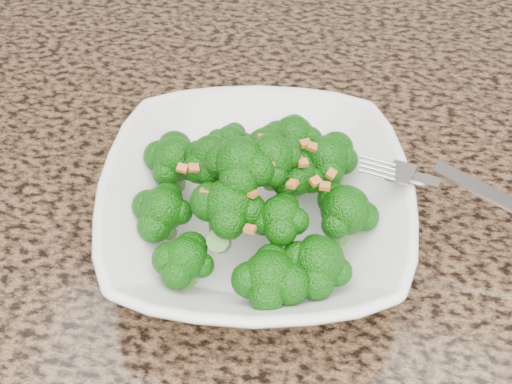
# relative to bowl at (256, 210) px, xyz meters

# --- Properties ---
(cabinet) EXTENTS (1.55, 0.95, 0.87)m
(cabinet) POSITION_rel_bowl_xyz_m (-0.06, 0.09, -0.49)
(cabinet) COLOR #351F15
(cabinet) RESTS_ON ground
(granite_counter) EXTENTS (1.64, 1.04, 0.03)m
(granite_counter) POSITION_rel_bowl_xyz_m (-0.06, 0.09, -0.04)
(granite_counter) COLOR brown
(granite_counter) RESTS_ON cabinet
(bowl) EXTENTS (0.27, 0.27, 0.06)m
(bowl) POSITION_rel_bowl_xyz_m (0.00, 0.00, 0.00)
(bowl) COLOR white
(bowl) RESTS_ON granite_counter
(broccoli_pile) EXTENTS (0.21, 0.21, 0.07)m
(broccoli_pile) POSITION_rel_bowl_xyz_m (-0.00, 0.00, 0.06)
(broccoli_pile) COLOR #10580A
(broccoli_pile) RESTS_ON bowl
(garlic_topping) EXTENTS (0.13, 0.13, 0.01)m
(garlic_topping) POSITION_rel_bowl_xyz_m (0.00, 0.00, 0.10)
(garlic_topping) COLOR #C97631
(garlic_topping) RESTS_ON broccoli_pile
(fork) EXTENTS (0.18, 0.08, 0.01)m
(fork) POSITION_rel_bowl_xyz_m (0.13, 0.02, 0.04)
(fork) COLOR silver
(fork) RESTS_ON bowl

